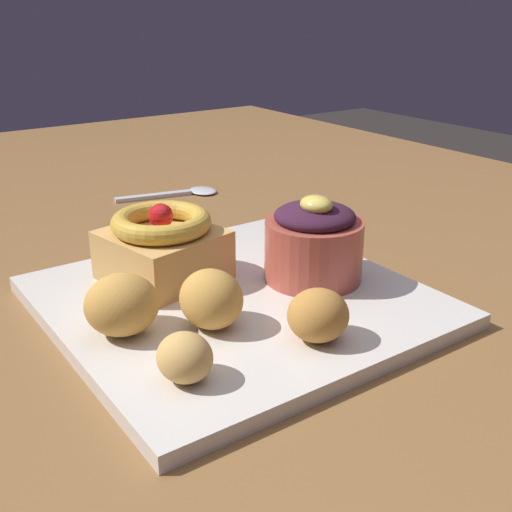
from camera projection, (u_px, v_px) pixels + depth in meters
The scene contains 9 objects.
dining_table at pixel (308, 322), 0.66m from camera, with size 1.56×0.93×0.73m.
front_plate at pixel (235, 301), 0.49m from camera, with size 0.27×0.27×0.01m, color silver.
cake_slice at pixel (163, 246), 0.51m from camera, with size 0.10×0.10×0.06m.
berry_ramekin at pixel (314, 242), 0.51m from camera, with size 0.08×0.08×0.07m.
fritter_front at pixel (211, 299), 0.44m from camera, with size 0.05×0.04×0.04m, color gold.
fritter_middle at pixel (185, 357), 0.38m from camera, with size 0.04×0.03×0.03m, color tan.
fritter_back at pixel (122, 305), 0.43m from camera, with size 0.05×0.05×0.04m, color gold.
fritter_extra at pixel (318, 315), 0.42m from camera, with size 0.04×0.04×0.04m, color #BC7F38.
spoon at pixel (182, 193), 0.79m from camera, with size 0.05×0.13×0.00m.
Camera 1 is at (0.45, -0.38, 0.96)m, focal length 44.09 mm.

